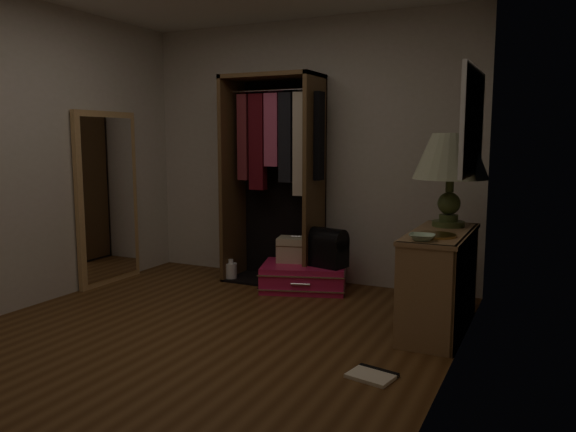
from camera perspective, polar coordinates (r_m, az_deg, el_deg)
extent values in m
plane|color=#523217|center=(4.19, -9.59, -12.29)|extent=(4.00, 4.00, 0.00)
cube|color=beige|center=(5.68, 1.87, 6.49)|extent=(3.50, 0.02, 2.60)
cube|color=beige|center=(3.25, 16.08, 5.16)|extent=(0.02, 4.00, 2.60)
cube|color=beige|center=(5.16, -26.12, 5.56)|extent=(0.02, 4.00, 2.60)
cube|color=white|center=(4.24, 18.25, 9.02)|extent=(0.03, 0.96, 0.76)
cube|color=black|center=(4.24, 18.24, 9.02)|extent=(0.03, 0.90, 0.70)
cube|color=silver|center=(4.24, 17.83, 4.83)|extent=(0.01, 0.88, 0.02)
cube|color=silver|center=(4.24, 17.87, 5.88)|extent=(0.01, 0.88, 0.02)
cube|color=silver|center=(4.24, 17.92, 6.93)|extent=(0.01, 0.88, 0.02)
cube|color=silver|center=(4.24, 17.96, 7.98)|extent=(0.01, 0.88, 0.02)
cube|color=silver|center=(4.24, 18.01, 9.03)|extent=(0.01, 0.88, 0.02)
cube|color=silver|center=(4.24, 18.05, 10.08)|extent=(0.01, 0.88, 0.02)
cube|color=silver|center=(4.25, 18.10, 11.12)|extent=(0.01, 0.88, 0.02)
cube|color=silver|center=(4.25, 18.14, 12.17)|extent=(0.01, 0.88, 0.02)
cube|color=silver|center=(4.26, 18.19, 13.21)|extent=(0.01, 0.88, 0.02)
cube|color=#946D47|center=(3.89, 13.65, -8.20)|extent=(0.40, 0.03, 0.75)
cube|color=#946D47|center=(4.91, 16.28, -4.93)|extent=(0.40, 0.03, 0.75)
cube|color=#946D47|center=(4.48, 14.97, -10.29)|extent=(0.40, 1.04, 0.03)
cube|color=#946D47|center=(4.35, 15.21, -3.89)|extent=(0.40, 1.04, 0.03)
cube|color=#946D47|center=(4.32, 15.29, -1.75)|extent=(0.42, 1.12, 0.03)
cube|color=brown|center=(4.37, 17.59, -6.57)|extent=(0.02, 1.10, 0.75)
cube|color=#946D47|center=(4.66, 15.87, -2.21)|extent=(0.36, 0.38, 0.13)
cube|color=gray|center=(4.01, 12.55, -10.45)|extent=(0.17, 0.03, 0.23)
cube|color=#4C3833|center=(4.05, 13.03, -10.21)|extent=(0.22, 0.04, 0.24)
cube|color=#B7AD99|center=(4.10, 13.04, -9.79)|extent=(0.20, 0.04, 0.27)
cube|color=brown|center=(4.14, 13.19, -9.80)|extent=(0.20, 0.03, 0.24)
cube|color=#3F4C59|center=(4.18, 13.16, -9.53)|extent=(0.17, 0.04, 0.25)
cube|color=gray|center=(4.22, 13.42, -9.21)|extent=(0.19, 0.04, 0.28)
cube|color=#59594C|center=(4.26, 13.41, -8.97)|extent=(0.17, 0.04, 0.28)
cube|color=#B2724C|center=(4.31, 13.45, -8.82)|extent=(0.16, 0.04, 0.28)
cube|color=beige|center=(4.36, 13.57, -8.54)|extent=(0.15, 0.05, 0.29)
cube|color=#332D38|center=(4.41, 13.70, -8.73)|extent=(0.15, 0.03, 0.23)
cube|color=gray|center=(4.45, 13.98, -8.46)|extent=(0.17, 0.03, 0.25)
cube|color=#4C3833|center=(4.49, 14.39, -8.02)|extent=(0.22, 0.04, 0.30)
cube|color=#B7AD99|center=(4.53, 14.31, -7.76)|extent=(0.19, 0.03, 0.32)
cube|color=brown|center=(4.57, 14.19, -7.62)|extent=(0.15, 0.04, 0.32)
cube|color=#3F4C59|center=(4.61, 14.52, -7.53)|extent=(0.19, 0.03, 0.31)
cube|color=gray|center=(4.66, 14.63, -7.70)|extent=(0.19, 0.04, 0.26)
cube|color=#59594C|center=(4.70, 14.71, -7.20)|extent=(0.18, 0.04, 0.32)
cube|color=#B2724C|center=(4.76, 14.73, -7.45)|extent=(0.17, 0.05, 0.25)
cube|color=brown|center=(5.79, -5.60, 3.76)|extent=(0.04, 0.50, 2.05)
cube|color=brown|center=(5.38, 2.74, 3.48)|extent=(0.04, 0.50, 2.05)
cube|color=brown|center=(5.59, -1.63, 13.97)|extent=(0.95, 0.50, 0.04)
cube|color=black|center=(5.78, -0.52, 3.79)|extent=(0.95, 0.02, 2.05)
cube|color=black|center=(5.73, -1.55, -6.53)|extent=(0.95, 0.50, 0.02)
cylinder|color=silver|center=(5.57, -1.62, 12.64)|extent=(0.87, 0.02, 0.02)
cube|color=maroon|center=(5.68, -4.43, 7.96)|extent=(0.11, 0.12, 0.85)
cube|color=#590F19|center=(5.61, -3.08, 7.49)|extent=(0.16, 0.10, 0.94)
cube|color=#BF4C72|center=(5.53, -1.52, 8.72)|extent=(0.14, 0.12, 0.70)
cube|color=black|center=(5.46, -0.04, 7.95)|extent=(0.13, 0.15, 0.85)
cube|color=beige|center=(5.39, 1.43, 7.29)|extent=(0.13, 0.14, 0.98)
cube|color=black|center=(5.34, 2.88, 8.09)|extent=(0.12, 0.14, 0.82)
cube|color=tan|center=(5.83, -17.86, 1.72)|extent=(0.05, 0.80, 1.70)
cube|color=white|center=(5.81, -17.65, 1.71)|extent=(0.01, 0.68, 1.58)
cube|color=#D81A54|center=(5.41, 1.61, -6.17)|extent=(0.92, 0.77, 0.25)
cube|color=silver|center=(5.43, 1.60, -6.85)|extent=(0.94, 0.80, 0.01)
cube|color=silver|center=(5.40, 1.61, -5.48)|extent=(0.94, 0.80, 0.01)
cylinder|color=silver|center=(5.14, 1.26, -6.95)|extent=(0.18, 0.08, 0.02)
cube|color=#C1B693|center=(5.47, 0.82, -3.43)|extent=(0.40, 0.32, 0.24)
cube|color=brown|center=(5.46, 0.82, -2.92)|extent=(0.40, 0.32, 0.01)
cylinder|color=silver|center=(5.44, 0.82, -2.09)|extent=(0.10, 0.04, 0.02)
cube|color=black|center=(5.28, 4.08, -3.76)|extent=(0.38, 0.29, 0.26)
cylinder|color=black|center=(5.25, 4.10, -2.39)|extent=(0.38, 0.29, 0.22)
cylinder|color=#3B4C24|center=(4.60, 15.96, -0.75)|extent=(0.32, 0.32, 0.04)
cylinder|color=#3B4C24|center=(4.59, 15.99, -0.18)|extent=(0.19, 0.19, 0.05)
sphere|color=#3B4C24|center=(4.58, 16.04, 1.24)|extent=(0.23, 0.23, 0.18)
cylinder|color=#3B4C24|center=(4.57, 16.11, 2.99)|extent=(0.08, 0.08, 0.10)
cone|color=beige|center=(4.55, 16.22, 5.87)|extent=(0.75, 0.75, 0.35)
cone|color=silver|center=(4.55, 16.22, 5.87)|extent=(0.67, 0.67, 0.33)
cylinder|color=#B08943|center=(4.11, 14.74, -1.90)|extent=(0.37, 0.37, 0.02)
imported|color=#B3D6B2|center=(3.92, 13.46, -2.12)|extent=(0.20, 0.20, 0.04)
cylinder|color=white|center=(5.79, -5.81, -5.64)|extent=(0.16, 0.16, 0.17)
cylinder|color=white|center=(5.77, -5.83, -4.60)|extent=(0.07, 0.07, 0.04)
cube|color=#F3E9CC|center=(3.57, 8.51, -15.73)|extent=(0.30, 0.26, 0.02)
cube|color=black|center=(3.65, 9.21, -15.25)|extent=(0.27, 0.09, 0.02)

